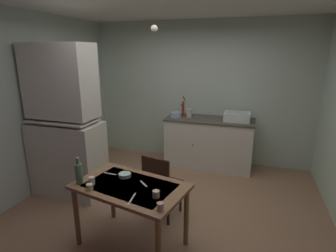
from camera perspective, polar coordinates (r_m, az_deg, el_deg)
ground_plane at (r=3.78m, az=-0.19°, el=-17.71°), size 5.17×5.17×0.00m
wall_back at (r=5.17m, az=6.79°, el=7.16°), size 4.27×0.10×2.65m
wall_left at (r=4.39m, az=-27.83°, el=3.96°), size 0.10×4.04×2.65m
hutch_cabinet at (r=4.08m, az=-21.25°, el=-0.34°), size 1.03×0.54×2.20m
counter_cabinet at (r=4.97m, az=8.74°, el=-3.56°), size 1.58×0.64×0.91m
sink_basin at (r=4.78m, az=14.64°, el=1.98°), size 0.44×0.34×0.15m
hand_pump at (r=4.95m, az=3.25°, el=4.01°), size 0.05×0.27×0.39m
mixing_bowl_counter at (r=4.92m, az=1.70°, el=2.47°), size 0.21×0.21×0.09m
stoneware_crock at (r=4.92m, az=4.55°, el=2.80°), size 0.11×0.11×0.15m
dining_table at (r=2.92m, az=-8.10°, el=-14.18°), size 1.28×0.92×0.73m
chair_far_side at (r=3.43m, az=-1.61°, el=-12.35°), size 0.47×0.47×0.86m
serving_bowl_wide at (r=3.05m, az=-9.31°, el=-10.37°), size 0.14×0.14×0.04m
mug_tall at (r=2.94m, az=-16.11°, el=-11.28°), size 0.06×0.06×0.09m
mug_dark at (r=2.62m, az=-2.59°, el=-14.42°), size 0.07×0.07×0.07m
teacup_mint at (r=2.44m, az=-1.66°, el=-16.91°), size 0.06×0.06×0.07m
teacup_cream at (r=2.86m, az=-16.54°, el=-12.44°), size 0.07×0.07×0.06m
glass_bottle at (r=2.98m, az=-18.65°, el=-9.57°), size 0.07×0.07×0.29m
table_knife at (r=2.62m, az=-7.80°, el=-15.31°), size 0.04×0.22×0.00m
teaspoon_near_bowl at (r=2.88m, az=-5.29°, el=-12.25°), size 0.13×0.11×0.00m
teaspoon_by_cup at (r=3.15m, az=-12.43°, el=-9.98°), size 0.16×0.03×0.00m
pendant_bulb at (r=3.32m, az=-2.97°, el=20.23°), size 0.08×0.08×0.08m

